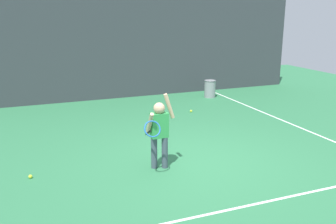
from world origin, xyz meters
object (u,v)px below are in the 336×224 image
object	(u,v)px
ball_hopper	(210,89)
tennis_ball_2	(191,111)
tennis_ball_0	(30,177)
tennis_player	(159,130)

from	to	relation	value
ball_hopper	tennis_ball_2	size ratio (longest dim) A/B	8.52
tennis_ball_0	tennis_ball_2	bearing A→B (deg)	33.50
ball_hopper	tennis_ball_0	size ratio (longest dim) A/B	8.52
tennis_player	ball_hopper	xyz separation A→B (m)	(3.49, 4.71, -0.44)
tennis_player	tennis_ball_2	world-z (taller)	tennis_player
tennis_ball_0	tennis_ball_2	world-z (taller)	same
tennis_ball_0	tennis_ball_2	xyz separation A→B (m)	(4.31, 2.85, 0.00)
tennis_player	ball_hopper	size ratio (longest dim) A/B	2.40
ball_hopper	tennis_ball_0	distance (m)	7.12
tennis_player	tennis_ball_2	xyz separation A→B (m)	(2.14, 3.24, -0.69)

